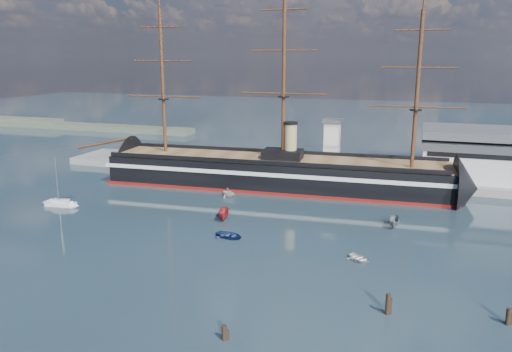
% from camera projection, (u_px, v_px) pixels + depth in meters
% --- Properties ---
extents(ground, '(600.00, 600.00, 0.00)m').
position_uv_depth(ground, '(291.00, 213.00, 110.34)').
color(ground, '#1B2932').
rests_on(ground, ground).
extents(quay, '(180.00, 18.00, 2.00)m').
position_uv_depth(quay, '(357.00, 179.00, 140.49)').
color(quay, slate).
rests_on(quay, ground).
extents(quay_tower, '(5.00, 5.00, 15.00)m').
position_uv_depth(quay_tower, '(332.00, 145.00, 137.58)').
color(quay_tower, silver).
rests_on(quay_tower, ground).
extents(shoreline, '(120.00, 10.00, 4.00)m').
position_uv_depth(shoreline, '(60.00, 125.00, 240.29)').
color(shoreline, '#3F4C38').
rests_on(shoreline, ground).
extents(warship, '(113.32, 21.29, 53.94)m').
position_uv_depth(warship, '(269.00, 172.00, 131.26)').
color(warship, black).
rests_on(warship, ground).
extents(sailboat, '(7.37, 2.90, 11.48)m').
position_uv_depth(sailboat, '(61.00, 203.00, 114.98)').
color(sailboat, silver).
rests_on(sailboat, ground).
extents(motorboat_a, '(7.08, 4.28, 2.66)m').
position_uv_depth(motorboat_a, '(224.00, 219.00, 105.76)').
color(motorboat_a, '#A22628').
rests_on(motorboat_a, ground).
extents(motorboat_b, '(2.15, 3.70, 1.62)m').
position_uv_depth(motorboat_b, '(229.00, 238.00, 94.96)').
color(motorboat_b, navy).
rests_on(motorboat_b, ground).
extents(motorboat_c, '(6.26, 2.38, 2.49)m').
position_uv_depth(motorboat_c, '(394.00, 227.00, 101.02)').
color(motorboat_c, slate).
rests_on(motorboat_c, ground).
extents(motorboat_d, '(5.66, 7.48, 2.52)m').
position_uv_depth(motorboat_d, '(228.00, 197.00, 122.74)').
color(motorboat_d, silver).
rests_on(motorboat_d, ground).
extents(motorboat_e, '(2.71, 2.83, 1.31)m').
position_uv_depth(motorboat_e, '(359.00, 261.00, 84.29)').
color(motorboat_e, silver).
rests_on(motorboat_e, ground).
extents(piling_near_mid, '(0.64, 0.64, 2.64)m').
position_uv_depth(piling_near_mid, '(224.00, 340.00, 60.88)').
color(piling_near_mid, black).
rests_on(piling_near_mid, ground).
extents(piling_near_right, '(0.64, 0.64, 3.69)m').
position_uv_depth(piling_near_right, '(387.00, 314.00, 66.92)').
color(piling_near_right, black).
rests_on(piling_near_right, ground).
extents(piling_far_right, '(0.64, 0.64, 3.01)m').
position_uv_depth(piling_far_right, '(507.00, 325.00, 64.31)').
color(piling_far_right, black).
rests_on(piling_far_right, ground).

